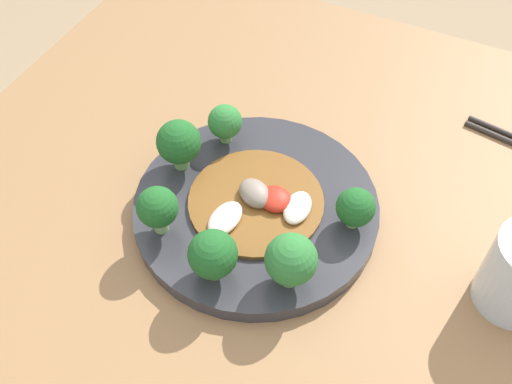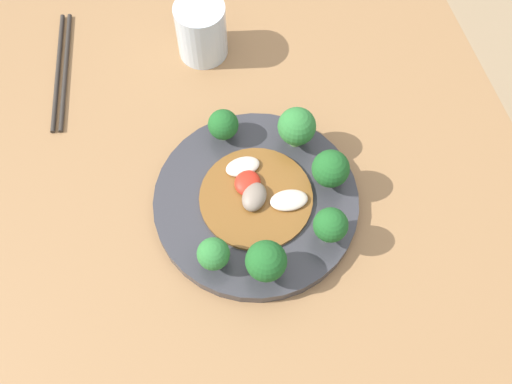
# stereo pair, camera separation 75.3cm
# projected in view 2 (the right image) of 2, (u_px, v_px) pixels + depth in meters

# --- Properties ---
(ground_plane) EXTENTS (8.00, 8.00, 0.00)m
(ground_plane) POSITION_uv_depth(u_px,v_px,m) (247.00, 321.00, 1.53)
(ground_plane) COLOR #9E8460
(table) EXTENTS (0.91, 0.86, 0.75)m
(table) POSITION_uv_depth(u_px,v_px,m) (245.00, 272.00, 1.20)
(table) COLOR olive
(table) RESTS_ON ground_plane
(plate) EXTENTS (0.29, 0.29, 0.02)m
(plate) POSITION_uv_depth(u_px,v_px,m) (256.00, 202.00, 0.84)
(plate) COLOR #333338
(plate) RESTS_ON table
(broccoli_west) EXTENTS (0.04, 0.04, 0.05)m
(broccoli_west) POSITION_uv_depth(u_px,v_px,m) (223.00, 125.00, 0.86)
(broccoli_west) COLOR #89B76B
(broccoli_west) RESTS_ON plate
(broccoli_northwest) EXTENTS (0.05, 0.05, 0.07)m
(broccoli_northwest) POSITION_uv_depth(u_px,v_px,m) (297.00, 127.00, 0.84)
(broccoli_northwest) COLOR #7AAD5B
(broccoli_northwest) RESTS_ON plate
(broccoli_east) EXTENTS (0.05, 0.05, 0.07)m
(broccoli_east) POSITION_uv_depth(u_px,v_px,m) (265.00, 262.00, 0.75)
(broccoli_east) COLOR #7AAD5B
(broccoli_east) RESTS_ON plate
(broccoli_north) EXTENTS (0.05, 0.05, 0.06)m
(broccoli_north) POSITION_uv_depth(u_px,v_px,m) (331.00, 169.00, 0.81)
(broccoli_north) COLOR #7AAD5B
(broccoli_north) RESTS_ON plate
(broccoli_northeast) EXTENTS (0.05, 0.05, 0.06)m
(broccoli_northeast) POSITION_uv_depth(u_px,v_px,m) (330.00, 225.00, 0.77)
(broccoli_northeast) COLOR #89B76B
(broccoli_northeast) RESTS_ON plate
(broccoli_southeast) EXTENTS (0.04, 0.04, 0.05)m
(broccoli_southeast) POSITION_uv_depth(u_px,v_px,m) (213.00, 254.00, 0.76)
(broccoli_southeast) COLOR #7AAD5B
(broccoli_southeast) RESTS_ON plate
(stirfry_center) EXTENTS (0.16, 0.16, 0.02)m
(stirfry_center) POSITION_uv_depth(u_px,v_px,m) (257.00, 194.00, 0.83)
(stirfry_center) COLOR brown
(stirfry_center) RESTS_ON plate
(drinking_glass) EXTENTS (0.08, 0.08, 0.10)m
(drinking_glass) POSITION_uv_depth(u_px,v_px,m) (200.00, 31.00, 0.94)
(drinking_glass) COLOR silver
(drinking_glass) RESTS_ON table
(chopsticks) EXTENTS (0.23, 0.06, 0.01)m
(chopsticks) POSITION_uv_depth(u_px,v_px,m) (62.00, 71.00, 0.96)
(chopsticks) COLOR #2D2823
(chopsticks) RESTS_ON table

